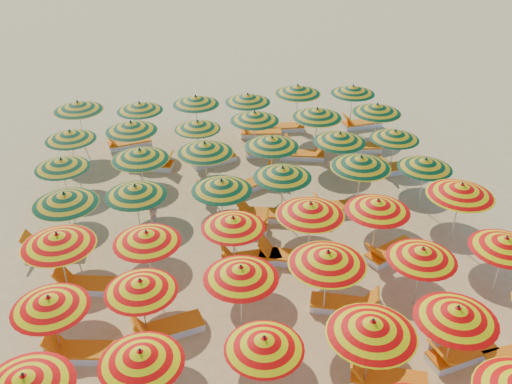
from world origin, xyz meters
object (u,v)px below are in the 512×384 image
umbrella_46 (298,89)px  lounger_5 (460,354)px  umbrella_22 (378,206)px  lounger_14 (53,248)px  umbrella_16 (422,254)px  umbrella_20 (233,222)px  umbrella_37 (131,126)px  lounger_13 (390,252)px  umbrella_7 (141,357)px  lounger_23 (268,150)px  lounger_4 (386,380)px  lounger_12 (287,257)px  umbrella_17 (506,243)px  umbrella_6 (25,381)px  umbrella_8 (264,343)px  lounger_11 (250,259)px  umbrella_39 (255,116)px  beachgoer_a (154,228)px  umbrella_26 (222,185)px  umbrella_43 (140,107)px  lounger_26 (129,143)px  umbrella_15 (328,258)px  umbrella_25 (135,190)px  umbrella_14 (241,272)px  lounger_21 (152,165)px  umbrella_34 (340,137)px  umbrella_44 (196,100)px  umbrella_33 (272,142)px  umbrella_24 (65,199)px  umbrella_45 (248,98)px  lounger_29 (361,124)px  umbrella_29 (425,163)px  umbrella_13 (141,286)px  umbrella_30 (62,163)px  lounger_20 (400,167)px  lounger_22 (213,160)px  lounger_24 (303,155)px  lounger_27 (260,133)px  umbrella_42 (78,106)px  lounger_9 (345,305)px  umbrella_21 (310,209)px  lounger_16 (263,214)px  umbrella_35 (395,135)px  umbrella_27 (283,172)px  umbrella_12 (49,302)px  umbrella_31 (140,154)px  lounger_18 (222,189)px  lounger_10 (88,285)px  lounger_25 (358,148)px  lounger_17 (339,207)px  lounger_8 (167,329)px  umbrella_36 (70,135)px

umbrella_46 → lounger_5: size_ratio=1.17×
umbrella_22 → lounger_14: (-9.28, 2.05, -1.59)m
umbrella_16 → umbrella_20: size_ratio=0.97×
umbrella_37 → lounger_13: 10.23m
umbrella_7 → lounger_23: 12.61m
lounger_4 → lounger_12: size_ratio=1.00×
umbrella_17 → umbrella_6: bearing=-169.0°
umbrella_8 → lounger_11: 4.93m
umbrella_39 → beachgoer_a: umbrella_39 is taller
umbrella_6 → umbrella_26: bearing=54.1°
umbrella_43 → lounger_26: umbrella_43 is taller
umbrella_43 → lounger_4: 14.43m
umbrella_15 → umbrella_25: size_ratio=1.08×
umbrella_14 → umbrella_43: size_ratio=0.91×
lounger_21 → lounger_12: bearing=-42.6°
umbrella_34 → umbrella_44: 6.36m
umbrella_33 → umbrella_24: bearing=-159.6°
umbrella_45 → umbrella_26: bearing=-107.3°
umbrella_34 → lounger_29: size_ratio=1.33×
umbrella_29 → umbrella_34: 3.14m
umbrella_13 → umbrella_45: (4.65, 10.86, 0.10)m
umbrella_29 → lounger_12: bearing=-158.4°
umbrella_17 → beachgoer_a: bearing=155.2°
umbrella_34 → lounger_29: umbrella_34 is taller
umbrella_30 → lounger_20: (11.99, 0.07, -1.49)m
lounger_22 → lounger_29: size_ratio=1.03×
lounger_24 → lounger_27: 2.64m
umbrella_42 → lounger_9: bearing=-57.6°
umbrella_6 → lounger_22: size_ratio=1.28×
umbrella_24 → umbrella_14: bearing=-44.2°
umbrella_8 → umbrella_22: bearing=45.7°
umbrella_21 → lounger_14: 7.76m
lounger_5 → lounger_13: same height
lounger_14 → lounger_16: 6.55m
umbrella_35 → umbrella_26: bearing=-159.8°
umbrella_22 → umbrella_27: 3.28m
umbrella_12 → lounger_16: (5.95, 4.82, -1.50)m
umbrella_25 → lounger_9: (5.11, -4.37, -1.57)m
umbrella_29 → lounger_24: 5.30m
umbrella_46 → lounger_13: 9.45m
umbrella_31 → lounger_18: (2.65, -0.05, -1.63)m
lounger_10 → lounger_25: 12.14m
umbrella_42 → lounger_13: bearing=-45.3°
lounger_24 → lounger_13: bearing=-66.5°
umbrella_20 → lounger_13: bearing=-3.7°
umbrella_27 → umbrella_43: umbrella_27 is taller
umbrella_13 → lounger_17: size_ratio=1.15×
lounger_8 → lounger_22: size_ratio=0.99×
umbrella_29 → lounger_5: bearing=-107.5°
umbrella_43 → umbrella_36: bearing=-139.3°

